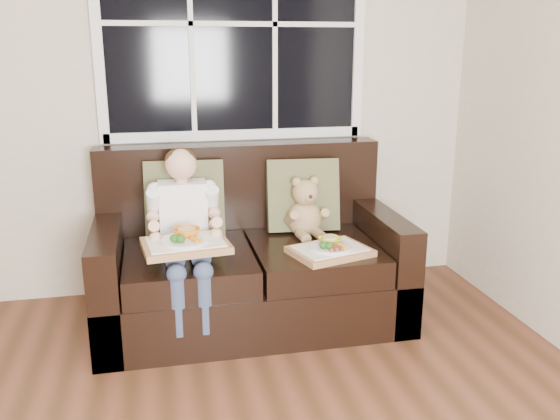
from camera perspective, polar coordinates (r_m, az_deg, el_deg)
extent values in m
cube|color=#BAB29A|center=(3.67, -16.23, 12.19)|extent=(4.50, 0.02, 2.70)
cube|color=black|center=(3.68, -4.55, 17.42)|extent=(1.50, 0.02, 1.25)
cube|color=white|center=(3.70, -4.30, 7.26)|extent=(1.58, 0.04, 0.06)
cube|color=white|center=(3.64, -17.32, 16.82)|extent=(0.06, 0.04, 1.37)
cube|color=white|center=(3.85, 7.61, 17.26)|extent=(0.06, 0.04, 1.37)
cube|color=white|center=(3.67, -4.53, 17.43)|extent=(1.50, 0.03, 0.03)
cube|color=black|center=(3.44, -2.81, -8.07)|extent=(1.70, 0.90, 0.30)
cube|color=black|center=(3.36, -16.09, -6.54)|extent=(0.15, 0.90, 0.60)
cube|color=black|center=(3.58, 9.53, -4.72)|extent=(0.15, 0.90, 0.60)
cube|color=black|center=(3.64, -3.88, 1.25)|extent=(1.70, 0.18, 0.66)
cube|color=black|center=(3.25, -8.76, -5.43)|extent=(0.68, 0.72, 0.15)
cube|color=black|center=(3.35, 3.30, -4.58)|extent=(0.68, 0.72, 0.15)
cube|color=#5F623C|center=(3.44, -9.15, 1.00)|extent=(0.46, 0.24, 0.46)
cube|color=#5F623C|center=(3.55, 2.18, 1.45)|extent=(0.44, 0.23, 0.44)
cube|color=white|center=(3.29, -9.30, -0.35)|extent=(0.26, 0.16, 0.36)
sphere|color=#E5AB8C|center=(3.21, -9.50, 4.37)|extent=(0.17, 0.17, 0.17)
ellipsoid|color=#382512|center=(3.22, -9.54, 4.85)|extent=(0.17, 0.17, 0.12)
cylinder|color=#343F5B|center=(3.14, -10.16, -3.91)|extent=(0.10, 0.32, 0.10)
cylinder|color=#343F5B|center=(3.15, -7.81, -3.77)|extent=(0.10, 0.32, 0.10)
cylinder|color=#343F5B|center=(2.97, -9.78, -9.10)|extent=(0.09, 0.09, 0.30)
cylinder|color=#343F5B|center=(2.98, -7.27, -8.94)|extent=(0.09, 0.09, 0.30)
cylinder|color=#E5AB8C|center=(3.16, -11.99, -0.40)|extent=(0.07, 0.31, 0.25)
cylinder|color=#E5AB8C|center=(3.17, -6.44, -0.08)|extent=(0.07, 0.31, 0.25)
ellipsoid|color=#A78458|center=(3.49, 2.37, -0.85)|extent=(0.22, 0.19, 0.22)
sphere|color=#A78458|center=(3.43, 2.46, 1.69)|extent=(0.17, 0.17, 0.15)
sphere|color=#A78458|center=(3.41, 1.57, 2.71)|extent=(0.06, 0.06, 0.06)
sphere|color=#A78458|center=(3.43, 3.33, 2.79)|extent=(0.06, 0.06, 0.06)
sphere|color=#A78458|center=(3.38, 2.71, 1.21)|extent=(0.06, 0.06, 0.06)
sphere|color=black|center=(3.35, 2.82, 1.27)|extent=(0.02, 0.02, 0.02)
cylinder|color=#A78458|center=(3.38, 2.04, -2.53)|extent=(0.07, 0.12, 0.06)
cylinder|color=#A78458|center=(3.41, 3.65, -2.42)|extent=(0.07, 0.12, 0.06)
cube|color=#AE7A4E|center=(3.01, -9.07, -3.39)|extent=(0.46, 0.37, 0.03)
cube|color=white|center=(3.00, -9.09, -3.02)|extent=(0.40, 0.31, 0.01)
cylinder|color=silver|center=(2.99, -9.08, -2.89)|extent=(0.24, 0.24, 0.01)
imported|color=orange|center=(3.02, -8.97, -2.11)|extent=(0.15, 0.15, 0.04)
cylinder|color=#E5DA7D|center=(3.02, -8.97, -2.09)|extent=(0.09, 0.09, 0.02)
ellipsoid|color=#2C6720|center=(2.94, -10.13, -2.69)|extent=(0.04, 0.04, 0.04)
ellipsoid|color=#2C6720|center=(2.92, -9.53, -2.75)|extent=(0.04, 0.04, 0.04)
cylinder|color=orange|center=(2.94, -8.17, -2.83)|extent=(0.05, 0.06, 0.02)
cube|color=#AE7A4E|center=(3.18, 4.84, -3.99)|extent=(0.47, 0.40, 0.03)
cube|color=white|center=(3.18, 4.84, -3.66)|extent=(0.41, 0.34, 0.01)
cylinder|color=silver|center=(3.16, 4.90, -3.55)|extent=(0.23, 0.23, 0.01)
imported|color=yellow|center=(3.20, 4.85, -2.92)|extent=(0.15, 0.15, 0.03)
cylinder|color=#E5DA7D|center=(3.20, 4.85, -2.82)|extent=(0.09, 0.09, 0.02)
ellipsoid|color=#2C6720|center=(3.11, 4.19, -3.39)|extent=(0.04, 0.04, 0.04)
ellipsoid|color=#2C6720|center=(3.10, 4.77, -3.43)|extent=(0.04, 0.04, 0.04)
cylinder|color=orange|center=(3.13, 5.88, -3.48)|extent=(0.04, 0.06, 0.02)
cylinder|color=brown|center=(3.10, 5.23, -3.60)|extent=(0.03, 0.08, 0.02)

